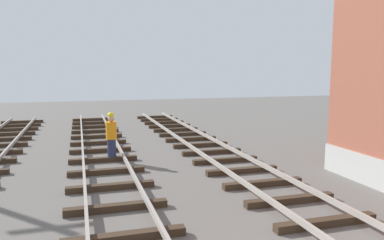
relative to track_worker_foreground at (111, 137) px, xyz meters
name	(u,v)px	position (x,y,z in m)	size (l,w,h in m)	color
track_worker_foreground	(111,137)	(0.00, 0.00, 0.00)	(0.40, 0.40, 1.87)	#262D4C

